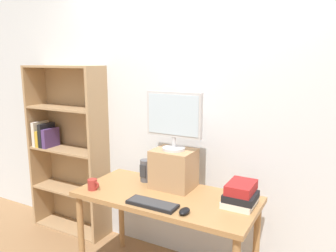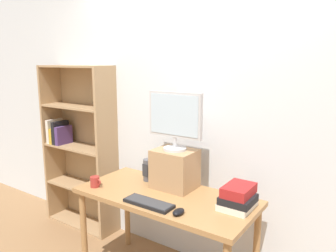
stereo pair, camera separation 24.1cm
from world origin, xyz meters
TOP-DOWN VIEW (x-y plane):
  - back_wall at (0.00, 0.47)m, footprint 7.00×0.08m
  - desk at (0.00, 0.00)m, footprint 1.35×0.63m
  - bookshelf_unit at (-1.33, 0.32)m, footprint 0.85×0.28m
  - riser_box at (-0.02, 0.16)m, footprint 0.32×0.26m
  - computer_monitor at (-0.02, 0.16)m, footprint 0.46×0.18m
  - keyboard at (0.01, -0.21)m, footprint 0.36×0.13m
  - computer_mouse at (0.26, -0.22)m, footprint 0.06×0.10m
  - book_stack at (0.54, 0.08)m, footprint 0.22×0.25m
  - coffee_mug at (-0.54, -0.19)m, footprint 0.10×0.07m
  - desk_speaker at (-0.28, 0.16)m, footprint 0.09×0.10m

SIDE VIEW (x-z plane):
  - desk at x=0.00m, z-range 0.29..1.03m
  - keyboard at x=0.01m, z-range 0.75..0.77m
  - computer_mouse at x=0.26m, z-range 0.75..0.78m
  - coffee_mug at x=-0.54m, z-range 0.75..0.83m
  - book_stack at x=0.54m, z-range 0.74..0.91m
  - desk_speaker at x=-0.28m, z-range 0.75..0.93m
  - bookshelf_unit at x=-1.33m, z-range 0.01..1.70m
  - riser_box at x=-0.02m, z-range 0.75..1.05m
  - back_wall at x=0.00m, z-range 0.00..2.60m
  - computer_monitor at x=-0.02m, z-range 1.08..1.53m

